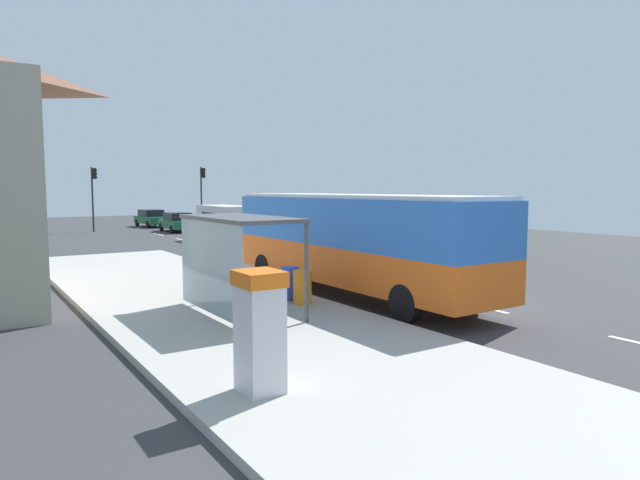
{
  "coord_description": "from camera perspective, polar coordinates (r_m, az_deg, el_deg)",
  "views": [
    {
      "loc": [
        -12.23,
        -11.79,
        3.4
      ],
      "look_at": [
        -1.0,
        5.37,
        1.5
      ],
      "focal_mm": 31.35,
      "sensor_mm": 36.0,
      "label": 1
    }
  ],
  "objects": [
    {
      "name": "white_van",
      "position": [
        36.11,
        -9.6,
        1.96
      ],
      "size": [
        2.11,
        5.24,
        2.3
      ],
      "color": "silver",
      "rests_on": "ground"
    },
    {
      "name": "lane_stripe_seg_1",
      "position": [
        16.84,
        15.72,
        -6.54
      ],
      "size": [
        0.16,
        2.2,
        0.01
      ],
      "primitive_type": "cube",
      "color": "silver",
      "rests_on": "ground"
    },
    {
      "name": "ground_plane",
      "position": [
        28.75,
        -7.78,
        -1.58
      ],
      "size": [
        56.0,
        92.0,
        0.04
      ],
      "primitive_type": "cube",
      "color": "#38383A"
    },
    {
      "name": "bus",
      "position": [
        17.72,
        3.35,
        0.24
      ],
      "size": [
        2.58,
        11.02,
        3.21
      ],
      "color": "orange",
      "rests_on": "ground"
    },
    {
      "name": "traffic_light_near_side",
      "position": [
        48.74,
        -11.93,
        5.24
      ],
      "size": [
        0.49,
        0.28,
        5.2
      ],
      "color": "#2D2D2D",
      "rests_on": "ground"
    },
    {
      "name": "recycling_bin_blue",
      "position": [
        16.26,
        -3.1,
        -4.44
      ],
      "size": [
        0.52,
        0.52,
        0.95
      ],
      "primitive_type": "cylinder",
      "color": "blue",
      "rests_on": "sidewalk_platform"
    },
    {
      "name": "lane_stripe_seg_4",
      "position": [
        28.85,
        -7.33,
        -1.5
      ],
      "size": [
        0.16,
        2.2,
        0.01
      ],
      "primitive_type": "cube",
      "color": "silver",
      "rests_on": "ground"
    },
    {
      "name": "lane_stripe_seg_7",
      "position": [
        42.79,
        -16.14,
        0.54
      ],
      "size": [
        0.16,
        2.2,
        0.01
      ],
      "primitive_type": "cube",
      "color": "silver",
      "rests_on": "ground"
    },
    {
      "name": "bus_shelter",
      "position": [
        14.44,
        -9.31,
        0.04
      ],
      "size": [
        1.8,
        4.0,
        2.5
      ],
      "color": "#4C4C51",
      "rests_on": "sidewalk_platform"
    },
    {
      "name": "sedan_far",
      "position": [
        45.14,
        -14.38,
        1.82
      ],
      "size": [
        1.98,
        4.47,
        1.52
      ],
      "color": "#195933",
      "rests_on": "ground"
    },
    {
      "name": "lane_stripe_seg_6",
      "position": [
        38.05,
        -13.92,
        0.03
      ],
      "size": [
        0.16,
        2.2,
        0.01
      ],
      "primitive_type": "cube",
      "color": "silver",
      "rests_on": "ground"
    },
    {
      "name": "sedan_near",
      "position": [
        51.6,
        -16.82,
        2.18
      ],
      "size": [
        2.0,
        4.48,
        1.52
      ],
      "color": "#195933",
      "rests_on": "ground"
    },
    {
      "name": "lane_stripe_seg_2",
      "position": [
        20.41,
        5.06,
        -4.3
      ],
      "size": [
        0.16,
        2.2,
        0.01
      ],
      "primitive_type": "cube",
      "color": "silver",
      "rests_on": "ground"
    },
    {
      "name": "sidewalk_platform",
      "position": [
        15.33,
        -10.13,
        -7.26
      ],
      "size": [
        6.2,
        30.0,
        0.18
      ],
      "primitive_type": "cube",
      "color": "#ADAAA3",
      "rests_on": "ground"
    },
    {
      "name": "traffic_light_far_side",
      "position": [
        47.1,
        -22.11,
        4.85
      ],
      "size": [
        0.49,
        0.28,
        5.04
      ],
      "color": "#2D2D2D",
      "rests_on": "ground"
    },
    {
      "name": "recycling_bin_orange",
      "position": [
        15.67,
        -1.81,
        -4.8
      ],
      "size": [
        0.52,
        0.52,
        0.95
      ],
      "primitive_type": "cylinder",
      "color": "orange",
      "rests_on": "sidewalk_platform"
    },
    {
      "name": "lane_stripe_seg_5",
      "position": [
        33.39,
        -11.08,
        -0.63
      ],
      "size": [
        0.16,
        2.2,
        0.01
      ],
      "primitive_type": "cube",
      "color": "silver",
      "rests_on": "ground"
    },
    {
      "name": "lane_stripe_seg_3",
      "position": [
        24.48,
        -2.21,
        -2.68
      ],
      "size": [
        0.16,
        2.2,
        0.01
      ],
      "primitive_type": "cube",
      "color": "silver",
      "rests_on": "ground"
    },
    {
      "name": "ticket_machine",
      "position": [
        8.97,
        -6.17,
        -9.15
      ],
      "size": [
        0.66,
        0.76,
        1.94
      ],
      "color": "silver",
      "rests_on": "sidewalk_platform"
    }
  ]
}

